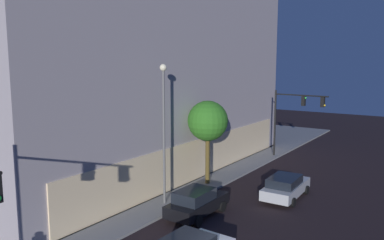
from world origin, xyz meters
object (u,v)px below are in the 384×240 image
(sidewalk_tree, at_px, (208,121))
(street_lamp_sidewalk, at_px, (164,119))
(car_black, at_px, (197,202))
(car_silver, at_px, (286,187))
(traffic_light_far_corner, at_px, (294,110))
(modern_building, at_px, (77,48))

(sidewalk_tree, bearing_deg, street_lamp_sidewalk, 179.06)
(car_black, distance_m, car_silver, 6.85)
(traffic_light_far_corner, height_order, car_black, traffic_light_far_corner)
(traffic_light_far_corner, relative_size, car_black, 1.44)
(modern_building, relative_size, street_lamp_sidewalk, 3.47)
(traffic_light_far_corner, xyz_separation_m, car_silver, (-10.63, -3.37, -3.93))
(modern_building, xyz_separation_m, traffic_light_far_corner, (10.34, -17.72, -5.80))
(traffic_light_far_corner, relative_size, car_silver, 1.33)
(street_lamp_sidewalk, relative_size, sidewalk_tree, 1.42)
(street_lamp_sidewalk, bearing_deg, car_silver, -46.44)
(modern_building, relative_size, car_black, 6.94)
(car_black, xyz_separation_m, car_silver, (6.04, -3.24, -0.06))
(modern_building, height_order, car_black, modern_building)
(modern_building, bearing_deg, street_lamp_sidewalk, -111.47)
(modern_building, height_order, street_lamp_sidewalk, modern_building)
(modern_building, relative_size, traffic_light_far_corner, 4.82)
(street_lamp_sidewalk, height_order, car_black, street_lamp_sidewalk)
(sidewalk_tree, bearing_deg, car_black, -154.22)
(modern_building, distance_m, sidewalk_tree, 16.27)
(traffic_light_far_corner, height_order, street_lamp_sidewalk, street_lamp_sidewalk)
(sidewalk_tree, xyz_separation_m, car_black, (-5.45, -2.63, -3.99))
(modern_building, height_order, traffic_light_far_corner, modern_building)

